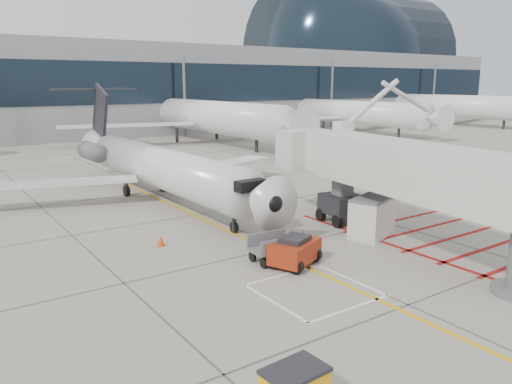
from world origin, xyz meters
TOP-DOWN VIEW (x-y plane):
  - ground_plane at (0.00, 0.00)m, footprint 260.00×260.00m
  - regional_jet at (-0.59, 14.43)m, footprint 24.17×30.25m
  - jet_bridge at (5.16, 0.15)m, footprint 10.59×18.49m
  - pushback_tug at (-0.85, 1.67)m, footprint 2.84×2.35m
  - baggage_cart at (-1.39, 2.57)m, footprint 2.18×1.46m
  - ground_power_unit at (5.27, 2.70)m, footprint 3.07×2.38m
  - cone_nose at (-4.74, 7.63)m, footprint 0.39×0.39m
  - cone_side at (1.86, 4.32)m, footprint 0.40×0.40m
  - terminal_building at (10.00, 70.00)m, footprint 180.00×28.00m
  - terminal_glass_band at (10.00, 55.95)m, footprint 180.00×0.10m
  - terminal_dome at (70.00, 70.00)m, footprint 40.00×28.00m
  - bg_aircraft_c at (18.89, 46.00)m, footprint 38.13×42.37m
  - bg_aircraft_d at (45.53, 46.00)m, footprint 34.65×38.50m
  - bg_aircraft_e at (72.11, 46.00)m, footprint 38.29×42.54m

SIDE VIEW (x-z plane):
  - ground_plane at x=0.00m, z-range 0.00..0.00m
  - cone_nose at x=-4.74m, z-range 0.00..0.54m
  - cone_side at x=1.86m, z-range 0.00..0.55m
  - baggage_cart at x=-1.39m, z-range 0.00..1.32m
  - pushback_tug at x=-0.85m, z-range 0.00..1.42m
  - ground_power_unit at x=5.27m, z-range 0.00..2.14m
  - jet_bridge at x=5.16m, z-range 0.00..7.01m
  - regional_jet at x=-0.59m, z-range 0.00..7.82m
  - bg_aircraft_d at x=45.53m, z-range 0.00..11.55m
  - bg_aircraft_c at x=18.89m, z-range 0.00..12.71m
  - bg_aircraft_e at x=72.11m, z-range 0.00..12.76m
  - terminal_building at x=10.00m, z-range 0.00..14.00m
  - terminal_glass_band at x=10.00m, z-range 5.00..11.00m
  - terminal_dome at x=70.00m, z-range 0.00..28.00m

